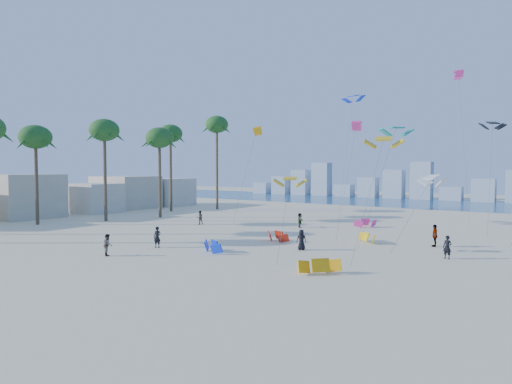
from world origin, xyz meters
The scene contains 10 objects.
ground centered at (0.00, 0.00, 0.00)m, with size 220.00×220.00×0.00m, color beige.
ocean centered at (0.00, 72.00, 0.01)m, with size 220.00×220.00×0.00m, color navy.
kitesurfer_near centered at (-0.95, 7.00, 0.90)m, with size 0.66×0.43×1.80m, color black.
kitesurfer_mid centered at (-1.44, 2.43, 0.84)m, with size 0.82×0.64×1.68m, color gray.
kitesurfers_far centered at (11.77, 18.70, 0.88)m, with size 34.85×13.33×1.93m.
grounded_kites centered at (12.47, 17.41, 0.45)m, with size 23.32×26.41×0.96m.
flying_kites centered at (11.66, 25.16, 11.63)m, with size 35.81×31.36×18.53m.
palm_row centered at (-21.23, 16.19, 11.44)m, with size 9.95×44.80×15.61m.
beachfront_buildings centered at (-33.69, 20.82, 2.67)m, with size 11.50×43.00×6.00m.
distant_skyline centered at (-1.19, 82.00, 3.09)m, with size 85.00×3.00×8.40m.
Camera 1 is at (27.14, -17.77, 6.68)m, focal length 30.21 mm.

